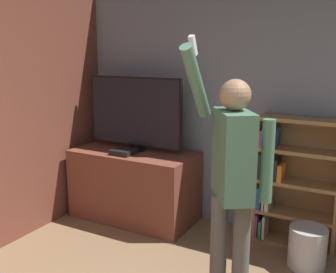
{
  "coord_description": "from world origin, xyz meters",
  "views": [
    {
      "loc": [
        0.79,
        -0.99,
        1.94
      ],
      "look_at": [
        -0.85,
        2.04,
        1.17
      ],
      "focal_mm": 42.0,
      "sensor_mm": 36.0,
      "label": 1
    }
  ],
  "objects": [
    {
      "name": "waste_bin",
      "position": [
        0.36,
        2.44,
        0.19
      ],
      "size": [
        0.33,
        0.33,
        0.38
      ],
      "color": "#B7B7BC",
      "rests_on": "ground_plane"
    },
    {
      "name": "television",
      "position": [
        -1.6,
        2.65,
        1.24
      ],
      "size": [
        1.17,
        0.22,
        0.84
      ],
      "color": "black",
      "rests_on": "tv_ledge"
    },
    {
      "name": "wall_back",
      "position": [
        0.0,
        3.02,
        1.35
      ],
      "size": [
        6.74,
        0.09,
        2.7
      ],
      "color": "gray",
      "rests_on": "ground_plane"
    },
    {
      "name": "tv_ledge",
      "position": [
        -1.6,
        2.61,
        0.4
      ],
      "size": [
        1.4,
        0.7,
        0.8
      ],
      "color": "brown",
      "rests_on": "ground_plane"
    },
    {
      "name": "person",
      "position": [
        -0.1,
        1.64,
        1.06
      ],
      "size": [
        0.59,
        0.57,
        2.03
      ],
      "rotation": [
        0.0,
        0.0,
        -0.98
      ],
      "color": "#56514C",
      "rests_on": "ground_plane"
    },
    {
      "name": "game_console",
      "position": [
        -1.63,
        2.45,
        0.83
      ],
      "size": [
        0.24,
        0.23,
        0.05
      ],
      "color": "black",
      "rests_on": "tv_ledge"
    },
    {
      "name": "bookshelf",
      "position": [
        0.1,
        2.84,
        0.65
      ],
      "size": [
        0.8,
        0.28,
        1.3
      ],
      "color": "#997047",
      "rests_on": "ground_plane"
    }
  ]
}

